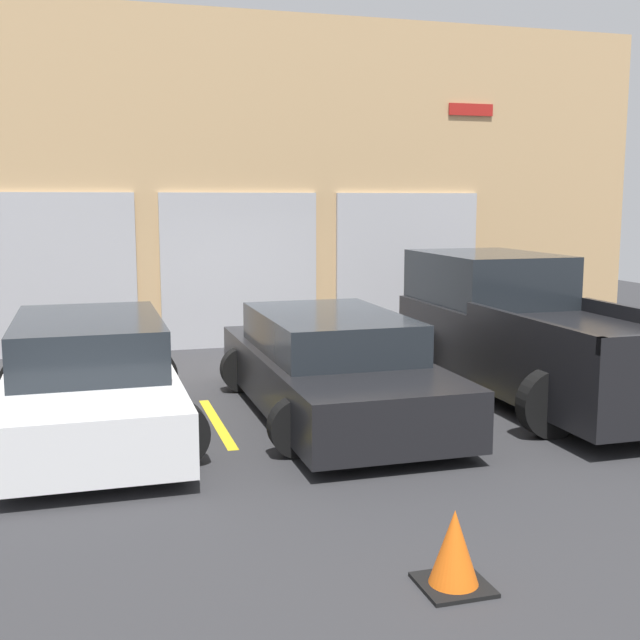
{
  "coord_description": "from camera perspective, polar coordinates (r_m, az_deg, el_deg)",
  "views": [
    {
      "loc": [
        -2.84,
        -11.06,
        2.61
      ],
      "look_at": [
        0.0,
        -1.4,
        1.1
      ],
      "focal_mm": 45.0,
      "sensor_mm": 36.0,
      "label": 1
    }
  ],
  "objects": [
    {
      "name": "parking_stripe_left",
      "position": [
        9.63,
        -7.34,
        -7.25
      ],
      "size": [
        0.12,
        2.2,
        0.01
      ],
      "primitive_type": "cube",
      "color": "gold",
      "rests_on": "ground"
    },
    {
      "name": "shophouse_building",
      "position": [
        14.63,
        -5.28,
        9.51
      ],
      "size": [
        15.42,
        0.68,
        5.84
      ],
      "color": "tan",
      "rests_on": "ground"
    },
    {
      "name": "sedan_white",
      "position": [
        9.41,
        -16.03,
        -4.06
      ],
      "size": [
        2.24,
        4.62,
        1.31
      ],
      "color": "white",
      "rests_on": "ground"
    },
    {
      "name": "traffic_cone",
      "position": [
        5.72,
        9.52,
        -15.95
      ],
      "size": [
        0.47,
        0.47,
        0.55
      ],
      "color": "black",
      "rests_on": "ground"
    },
    {
      "name": "sedan_side",
      "position": [
        9.83,
        0.77,
        -3.34
      ],
      "size": [
        2.24,
        4.75,
        1.24
      ],
      "color": "black",
      "rests_on": "ground"
    },
    {
      "name": "ground_plane",
      "position": [
        11.71,
        -1.94,
        -4.35
      ],
      "size": [
        28.0,
        28.0,
        0.0
      ],
      "primitive_type": "plane",
      "color": "#2D2D30"
    },
    {
      "name": "pickup_truck",
      "position": [
        11.2,
        14.33,
        -0.79
      ],
      "size": [
        2.36,
        5.19,
        1.84
      ],
      "color": "black",
      "rests_on": "ground"
    },
    {
      "name": "parking_stripe_right",
      "position": [
        11.88,
        20.91,
        -4.72
      ],
      "size": [
        0.12,
        2.2,
        0.01
      ],
      "primitive_type": "cube",
      "color": "gold",
      "rests_on": "ground"
    },
    {
      "name": "parking_stripe_centre",
      "position": [
        10.43,
        8.33,
        -6.03
      ],
      "size": [
        0.12,
        2.2,
        0.01
      ],
      "primitive_type": "cube",
      "color": "gold",
      "rests_on": "ground"
    }
  ]
}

